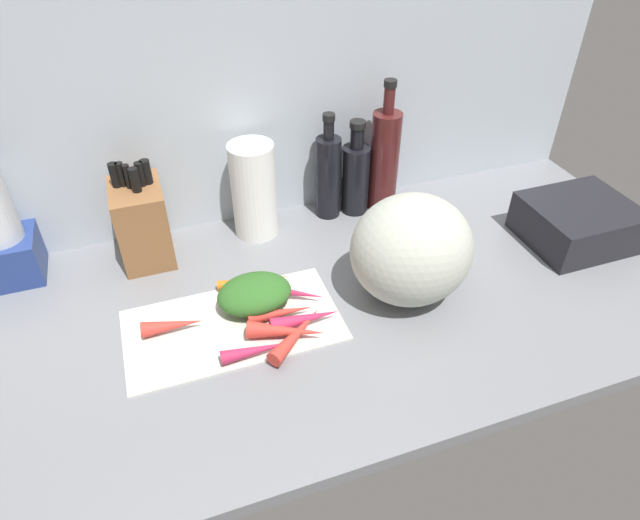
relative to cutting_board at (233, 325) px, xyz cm
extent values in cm
cube|color=slate|center=(22.53, 1.77, -1.90)|extent=(170.00, 80.00, 3.00)
cube|color=#ADB7C1|center=(22.53, 40.27, 29.60)|extent=(170.00, 3.00, 60.00)
cube|color=beige|center=(0.00, 0.00, 0.00)|extent=(43.67, 23.62, 0.80)
cone|color=red|center=(9.82, -1.78, 1.83)|extent=(13.79, 3.89, 2.85)
cone|color=orange|center=(7.22, 10.39, 1.44)|extent=(16.42, 4.21, 2.07)
cone|color=red|center=(9.25, -7.57, 2.20)|extent=(15.67, 9.37, 3.59)
cone|color=#B2264C|center=(13.42, 3.64, 1.80)|extent=(14.46, 10.33, 2.79)
cone|color=red|center=(-11.63, 1.74, 2.01)|extent=(12.43, 4.58, 3.22)
cone|color=#B2264C|center=(13.87, -5.44, 2.14)|extent=(14.54, 3.82, 3.48)
cone|color=red|center=(11.12, -8.62, 2.01)|extent=(14.64, 12.83, 3.23)
cone|color=#B2264C|center=(2.62, -10.11, 1.78)|extent=(14.01, 3.32, 2.76)
ellipsoid|color=#2D6023|center=(5.72, 3.63, 3.70)|extent=(15.62, 12.01, 6.61)
ellipsoid|color=#B2B7A8|center=(38.10, -2.49, 11.43)|extent=(25.78, 23.94, 23.66)
cube|color=brown|center=(-13.64, 29.72, 9.02)|extent=(11.22, 14.97, 18.83)
cylinder|color=black|center=(-16.91, 31.63, 21.18)|extent=(2.08, 2.08, 5.50)
cylinder|color=black|center=(-15.60, 31.49, 21.18)|extent=(1.73, 1.73, 5.50)
cylinder|color=black|center=(-14.29, 30.09, 21.18)|extent=(1.47, 1.47, 5.50)
cylinder|color=black|center=(-12.99, 28.01, 21.18)|extent=(2.03, 2.03, 5.50)
cylinder|color=black|center=(-11.68, 30.18, 21.18)|extent=(1.85, 1.85, 5.50)
cylinder|color=black|center=(-10.37, 30.83, 21.18)|extent=(2.18, 2.18, 5.50)
cube|color=navy|center=(-43.14, 32.63, 4.77)|extent=(13.04, 13.04, 10.35)
cylinder|color=white|center=(13.14, 31.27, 11.51)|extent=(10.86, 10.86, 23.82)
cylinder|color=black|center=(32.78, 32.88, 10.32)|extent=(6.37, 6.37, 21.44)
cylinder|color=black|center=(32.78, 32.88, 23.43)|extent=(2.64, 2.64, 4.79)
cylinder|color=black|center=(32.78, 32.88, 26.63)|extent=(3.04, 3.04, 1.60)
cylinder|color=black|center=(40.05, 32.33, 8.66)|extent=(7.17, 7.17, 18.13)
cylinder|color=black|center=(40.05, 32.33, 20.44)|extent=(3.46, 3.46, 5.41)
cylinder|color=black|center=(40.05, 32.33, 23.94)|extent=(3.98, 3.98, 1.60)
cylinder|color=#471919|center=(47.34, 31.18, 12.86)|extent=(7.37, 7.37, 26.52)
cylinder|color=#471919|center=(47.34, 31.18, 29.41)|extent=(2.71, 2.71, 6.58)
cylinder|color=black|center=(47.34, 31.18, 33.50)|extent=(3.12, 3.12, 1.60)
cube|color=black|center=(86.12, 1.85, 4.60)|extent=(24.54, 21.57, 10.00)
camera|label=1|loc=(-10.05, -82.04, 80.56)|focal=31.01mm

